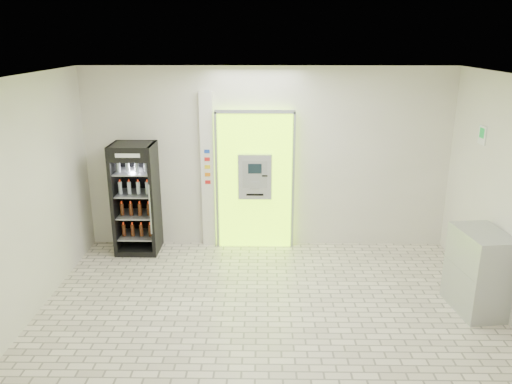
{
  "coord_description": "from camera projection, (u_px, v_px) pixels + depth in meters",
  "views": [
    {
      "loc": [
        -0.07,
        -5.5,
        3.44
      ],
      "look_at": [
        -0.17,
        1.2,
        1.34
      ],
      "focal_mm": 35.0,
      "sensor_mm": 36.0,
      "label": 1
    }
  ],
  "objects": [
    {
      "name": "steel_cabinet",
      "position": [
        479.0,
        271.0,
        6.41
      ],
      "size": [
        0.65,
        0.88,
        1.09
      ],
      "rotation": [
        0.0,
        0.0,
        0.13
      ],
      "color": "#A4A7AC",
      "rests_on": "ground"
    },
    {
      "name": "pillar",
      "position": [
        208.0,
        171.0,
        8.24
      ],
      "size": [
        0.22,
        0.11,
        2.6
      ],
      "color": "silver",
      "rests_on": "ground"
    },
    {
      "name": "ground",
      "position": [
        268.0,
        322.0,
        6.28
      ],
      "size": [
        6.0,
        6.0,
        0.0
      ],
      "primitive_type": "plane",
      "color": "beige",
      "rests_on": "ground"
    },
    {
      "name": "beverage_cooler",
      "position": [
        136.0,
        200.0,
        8.14
      ],
      "size": [
        0.69,
        0.65,
        1.82
      ],
      "rotation": [
        0.0,
        0.0,
        -0.01
      ],
      "color": "black",
      "rests_on": "ground"
    },
    {
      "name": "exit_sign",
      "position": [
        482.0,
        135.0,
        6.94
      ],
      "size": [
        0.02,
        0.22,
        0.26
      ],
      "color": "white",
      "rests_on": "room_shell"
    },
    {
      "name": "atm_assembly",
      "position": [
        255.0,
        180.0,
        8.23
      ],
      "size": [
        1.3,
        0.24,
        2.33
      ],
      "color": "#A1FB0C",
      "rests_on": "ground"
    },
    {
      "name": "room_shell",
      "position": [
        269.0,
        181.0,
        5.73
      ],
      "size": [
        6.0,
        6.0,
        6.0
      ],
      "color": "silver",
      "rests_on": "ground"
    }
  ]
}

